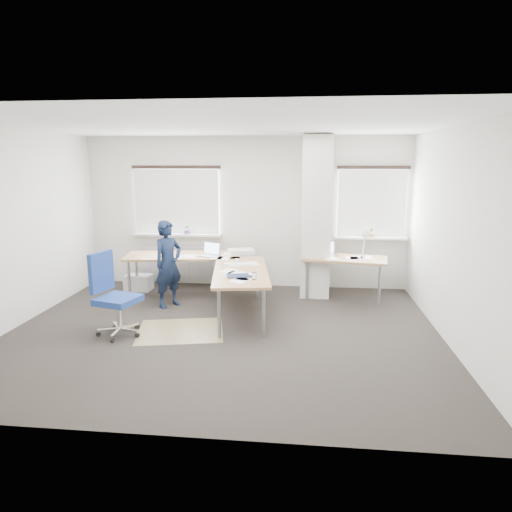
# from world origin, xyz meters

# --- Properties ---
(ground) EXTENTS (6.00, 6.00, 0.00)m
(ground) POSITION_xyz_m (0.00, 0.00, 0.00)
(ground) COLOR #282320
(ground) RESTS_ON ground
(room_shell) EXTENTS (6.04, 5.04, 2.82)m
(room_shell) POSITION_xyz_m (0.18, 0.45, 1.75)
(room_shell) COLOR beige
(room_shell) RESTS_ON ground
(floor_mat) EXTENTS (1.35, 1.21, 0.01)m
(floor_mat) POSITION_xyz_m (-0.60, -0.04, 0.00)
(floor_mat) COLOR olive
(floor_mat) RESTS_ON ground
(white_crate) EXTENTS (0.48, 0.35, 0.28)m
(white_crate) POSITION_xyz_m (-1.93, 1.93, 0.14)
(white_crate) COLOR white
(white_crate) RESTS_ON ground
(desk_main) EXTENTS (2.76, 2.63, 0.96)m
(desk_main) POSITION_xyz_m (-0.38, 1.23, 0.69)
(desk_main) COLOR #9C6543
(desk_main) RESTS_ON ground
(desk_side) EXTENTS (1.50, 0.93, 1.22)m
(desk_side) POSITION_xyz_m (1.81, 1.80, 0.69)
(desk_side) COLOR #9C6543
(desk_side) RESTS_ON ground
(task_chair) EXTENTS (0.64, 0.63, 1.15)m
(task_chair) POSITION_xyz_m (-1.43, -0.26, 0.32)
(task_chair) COLOR navy
(task_chair) RESTS_ON ground
(person) EXTENTS (0.58, 0.62, 1.42)m
(person) POSITION_xyz_m (-1.08, 1.06, 0.71)
(person) COLOR black
(person) RESTS_ON ground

